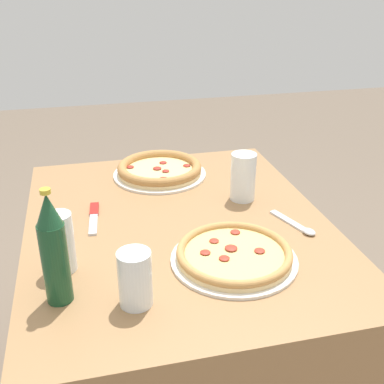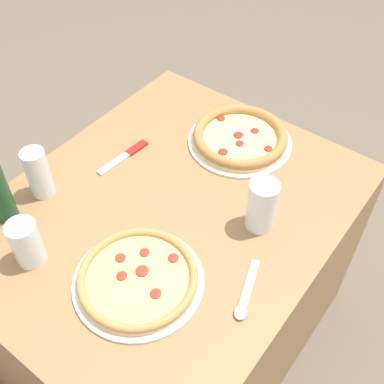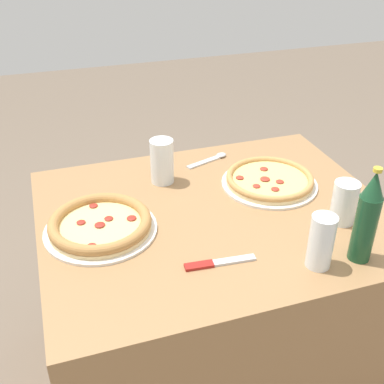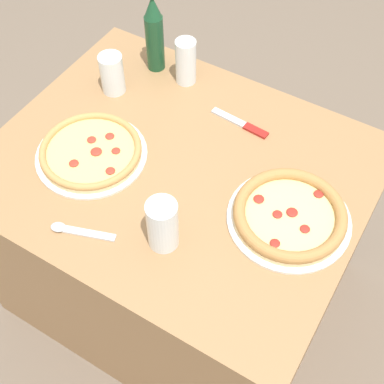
{
  "view_description": "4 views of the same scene",
  "coord_description": "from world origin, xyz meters",
  "px_view_note": "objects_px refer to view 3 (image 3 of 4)",
  "views": [
    {
      "loc": [
        1.17,
        -0.24,
        1.37
      ],
      "look_at": [
        -0.03,
        0.05,
        0.79
      ],
      "focal_mm": 45.0,
      "sensor_mm": 36.0,
      "label": 1
    },
    {
      "loc": [
        0.64,
        0.57,
        1.69
      ],
      "look_at": [
        -0.03,
        0.06,
        0.78
      ],
      "focal_mm": 45.0,
      "sensor_mm": 36.0,
      "label": 2
    },
    {
      "loc": [
        -0.44,
        -1.12,
        1.51
      ],
      "look_at": [
        -0.07,
        0.01,
        0.78
      ],
      "focal_mm": 45.0,
      "sensor_mm": 36.0,
      "label": 3
    },
    {
      "loc": [
        -0.53,
        0.8,
        1.84
      ],
      "look_at": [
        -0.1,
        0.08,
        0.75
      ],
      "focal_mm": 50.0,
      "sensor_mm": 36.0,
      "label": 4
    }
  ],
  "objects_px": {
    "beer_bottle": "(367,217)",
    "glass_cola": "(162,163)",
    "glass_lemonade": "(344,205)",
    "spoon": "(212,159)",
    "knife": "(217,263)",
    "glass_red_wine": "(321,244)",
    "pizza_salami": "(270,180)",
    "pizza_margherita": "(100,224)"
  },
  "relations": [
    {
      "from": "glass_cola",
      "to": "beer_bottle",
      "type": "distance_m",
      "value": 0.67
    },
    {
      "from": "pizza_margherita",
      "to": "knife",
      "type": "bearing_deg",
      "value": -42.56
    },
    {
      "from": "pizza_salami",
      "to": "beer_bottle",
      "type": "bearing_deg",
      "value": -82.52
    },
    {
      "from": "knife",
      "to": "glass_cola",
      "type": "bearing_deg",
      "value": 92.5
    },
    {
      "from": "spoon",
      "to": "pizza_margherita",
      "type": "bearing_deg",
      "value": -145.42
    },
    {
      "from": "pizza_salami",
      "to": "glass_cola",
      "type": "bearing_deg",
      "value": 157.86
    },
    {
      "from": "glass_red_wine",
      "to": "knife",
      "type": "height_order",
      "value": "glass_red_wine"
    },
    {
      "from": "pizza_margherita",
      "to": "glass_lemonade",
      "type": "relative_size",
      "value": 2.5
    },
    {
      "from": "beer_bottle",
      "to": "knife",
      "type": "bearing_deg",
      "value": 165.94
    },
    {
      "from": "pizza_margherita",
      "to": "glass_red_wine",
      "type": "height_order",
      "value": "glass_red_wine"
    },
    {
      "from": "pizza_salami",
      "to": "glass_cola",
      "type": "height_order",
      "value": "glass_cola"
    },
    {
      "from": "pizza_margherita",
      "to": "beer_bottle",
      "type": "height_order",
      "value": "beer_bottle"
    },
    {
      "from": "spoon",
      "to": "knife",
      "type": "bearing_deg",
      "value": -109.12
    },
    {
      "from": "pizza_margherita",
      "to": "spoon",
      "type": "xyz_separation_m",
      "value": [
        0.45,
        0.31,
        -0.02
      ]
    },
    {
      "from": "glass_cola",
      "to": "spoon",
      "type": "height_order",
      "value": "glass_cola"
    },
    {
      "from": "beer_bottle",
      "to": "glass_cola",
      "type": "bearing_deg",
      "value": 124.82
    },
    {
      "from": "glass_lemonade",
      "to": "knife",
      "type": "distance_m",
      "value": 0.42
    },
    {
      "from": "pizza_margherita",
      "to": "glass_lemonade",
      "type": "xyz_separation_m",
      "value": [
        0.67,
        -0.17,
        0.04
      ]
    },
    {
      "from": "pizza_salami",
      "to": "glass_lemonade",
      "type": "distance_m",
      "value": 0.28
    },
    {
      "from": "glass_cola",
      "to": "knife",
      "type": "xyz_separation_m",
      "value": [
        0.02,
        -0.46,
        -0.06
      ]
    },
    {
      "from": "glass_lemonade",
      "to": "spoon",
      "type": "relative_size",
      "value": 0.76
    },
    {
      "from": "pizza_salami",
      "to": "glass_red_wine",
      "type": "xyz_separation_m",
      "value": [
        -0.06,
        -0.41,
        0.05
      ]
    },
    {
      "from": "glass_cola",
      "to": "glass_lemonade",
      "type": "bearing_deg",
      "value": -41.87
    },
    {
      "from": "glass_red_wine",
      "to": "pizza_margherita",
      "type": "bearing_deg",
      "value": 147.44
    },
    {
      "from": "pizza_salami",
      "to": "beer_bottle",
      "type": "distance_m",
      "value": 0.43
    },
    {
      "from": "pizza_margherita",
      "to": "glass_cola",
      "type": "height_order",
      "value": "glass_cola"
    },
    {
      "from": "glass_red_wine",
      "to": "spoon",
      "type": "bearing_deg",
      "value": 94.83
    },
    {
      "from": "glass_red_wine",
      "to": "spoon",
      "type": "xyz_separation_m",
      "value": [
        -0.05,
        0.63,
        -0.06
      ]
    },
    {
      "from": "glass_cola",
      "to": "glass_red_wine",
      "type": "bearing_deg",
      "value": -63.96
    },
    {
      "from": "glass_cola",
      "to": "beer_bottle",
      "type": "xyz_separation_m",
      "value": [
        0.38,
        -0.55,
        0.06
      ]
    },
    {
      "from": "glass_red_wine",
      "to": "spoon",
      "type": "height_order",
      "value": "glass_red_wine"
    },
    {
      "from": "pizza_salami",
      "to": "beer_bottle",
      "type": "height_order",
      "value": "beer_bottle"
    },
    {
      "from": "pizza_margherita",
      "to": "glass_cola",
      "type": "bearing_deg",
      "value": 42.26
    },
    {
      "from": "knife",
      "to": "spoon",
      "type": "height_order",
      "value": "spoon"
    },
    {
      "from": "glass_lemonade",
      "to": "beer_bottle",
      "type": "bearing_deg",
      "value": -108.0
    },
    {
      "from": "glass_cola",
      "to": "pizza_margherita",
      "type": "bearing_deg",
      "value": -137.74
    },
    {
      "from": "pizza_margherita",
      "to": "knife",
      "type": "xyz_separation_m",
      "value": [
        0.26,
        -0.24,
        -0.02
      ]
    },
    {
      "from": "glass_red_wine",
      "to": "beer_bottle",
      "type": "xyz_separation_m",
      "value": [
        0.12,
        -0.01,
        0.06
      ]
    },
    {
      "from": "glass_red_wine",
      "to": "beer_bottle",
      "type": "relative_size",
      "value": 0.55
    },
    {
      "from": "glass_red_wine",
      "to": "beer_bottle",
      "type": "height_order",
      "value": "beer_bottle"
    },
    {
      "from": "glass_red_wine",
      "to": "glass_cola",
      "type": "bearing_deg",
      "value": 116.04
    },
    {
      "from": "pizza_salami",
      "to": "glass_red_wine",
      "type": "relative_size",
      "value": 2.12
    }
  ]
}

